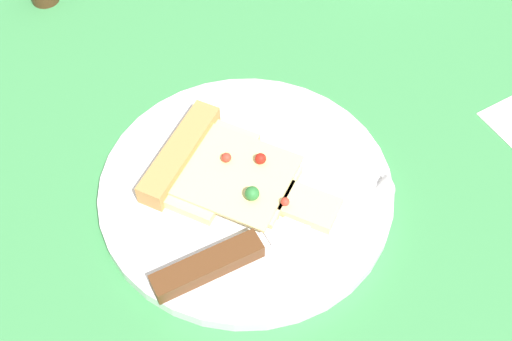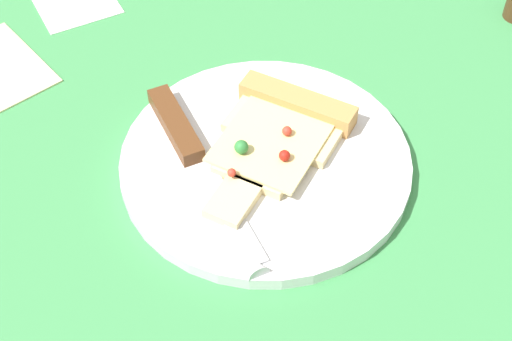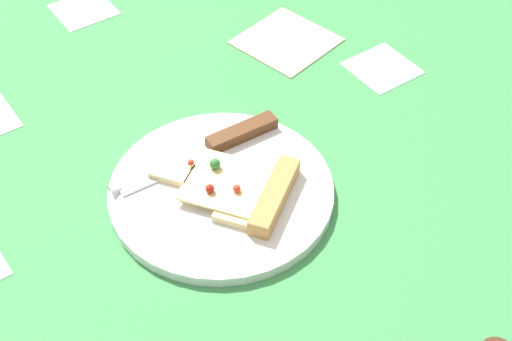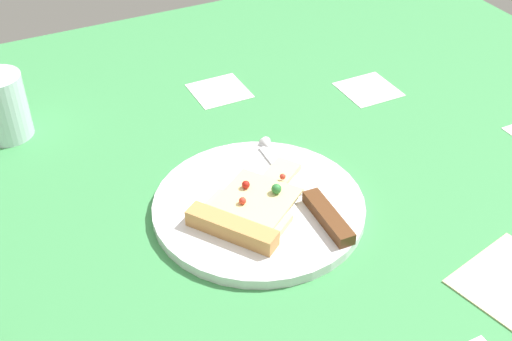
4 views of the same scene
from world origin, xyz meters
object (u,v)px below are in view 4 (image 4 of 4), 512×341
object	(u,v)px
plate	(259,207)
knife	(310,197)
pizza_slice	(249,209)
drinking_glass	(2,106)

from	to	relation	value
plate	knife	xyz separation A→B (cm)	(6.18, -2.71, 1.31)
pizza_slice	knife	distance (cm)	8.39
pizza_slice	knife	size ratio (longest dim) A/B	0.78
plate	drinking_glass	bearing A→B (deg)	128.42
knife	plate	bearing A→B (deg)	158.92
drinking_glass	plate	bearing A→B (deg)	-51.58
knife	pizza_slice	bearing A→B (deg)	174.17
plate	drinking_glass	world-z (taller)	drinking_glass
pizza_slice	drinking_glass	bearing A→B (deg)	-179.94
pizza_slice	knife	bearing A→B (deg)	46.75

